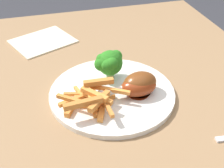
# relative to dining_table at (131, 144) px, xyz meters

# --- Properties ---
(dining_table) EXTENTS (1.19, 0.83, 0.73)m
(dining_table) POSITION_rel_dining_table_xyz_m (0.00, 0.00, 0.00)
(dining_table) COLOR #8E6B47
(dining_table) RESTS_ON ground_plane
(dinner_plate) EXTENTS (0.29, 0.29, 0.01)m
(dinner_plate) POSITION_rel_dining_table_xyz_m (-0.07, -0.03, 0.10)
(dinner_plate) COLOR white
(dinner_plate) RESTS_ON dining_table
(broccoli_floret_front) EXTENTS (0.07, 0.07, 0.07)m
(broccoli_floret_front) POSITION_rel_dining_table_xyz_m (-0.12, -0.02, 0.16)
(broccoli_floret_front) COLOR #749E5A
(broccoli_floret_front) RESTS_ON dinner_plate
(broccoli_floret_middle) EXTENTS (0.05, 0.05, 0.06)m
(broccoli_floret_middle) POSITION_rel_dining_table_xyz_m (-0.13, -0.02, 0.15)
(broccoli_floret_middle) COLOR #7AB650
(broccoli_floret_middle) RESTS_ON dinner_plate
(carrot_fries_pile) EXTENTS (0.14, 0.15, 0.05)m
(carrot_fries_pile) POSITION_rel_dining_table_xyz_m (-0.03, -0.08, 0.13)
(carrot_fries_pile) COLOR orange
(carrot_fries_pile) RESTS_ON dinner_plate
(chicken_drumstick_near) EXTENTS (0.07, 0.13, 0.05)m
(chicken_drumstick_near) POSITION_rel_dining_table_xyz_m (-0.05, 0.03, 0.13)
(chicken_drumstick_near) COLOR #4E210C
(chicken_drumstick_near) RESTS_ON dinner_plate
(chicken_drumstick_far) EXTENTS (0.06, 0.14, 0.04)m
(chicken_drumstick_far) POSITION_rel_dining_table_xyz_m (-0.04, 0.02, 0.13)
(chicken_drumstick_far) COLOR #5D1C0A
(chicken_drumstick_far) RESTS_ON dinner_plate
(napkin) EXTENTS (0.20, 0.21, 0.00)m
(napkin) POSITION_rel_dining_table_xyz_m (-0.38, -0.16, 0.10)
(napkin) COLOR beige
(napkin) RESTS_ON dining_table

